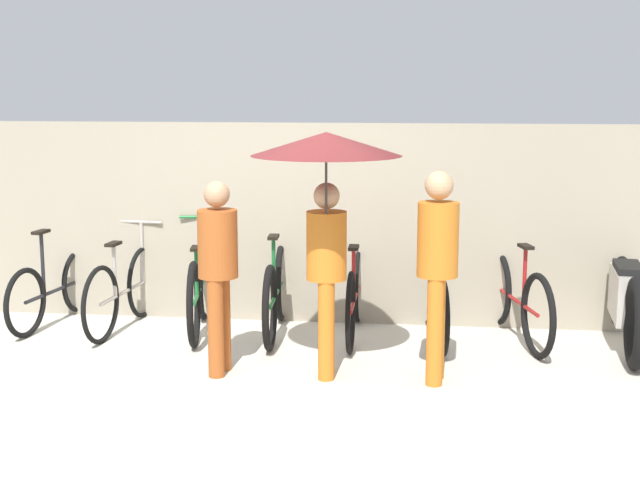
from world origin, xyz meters
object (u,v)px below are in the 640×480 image
at_px(parked_bicycle_3, 276,293).
at_px(parked_bicycle_6, 516,299).
at_px(pedestrian_center, 326,178).
at_px(pedestrian_leading, 218,263).
at_px(parked_bicycle_0, 54,289).
at_px(parked_bicycle_2, 199,290).
at_px(parked_bicycle_4, 355,296).
at_px(parked_bicycle_1, 123,291).
at_px(pedestrian_trailing, 437,260).
at_px(motorcycle, 626,299).
at_px(parked_bicycle_5, 435,301).

height_order(parked_bicycle_3, parked_bicycle_6, parked_bicycle_3).
bearing_deg(pedestrian_center, pedestrian_leading, -9.19).
bearing_deg(parked_bicycle_6, parked_bicycle_0, 75.69).
height_order(parked_bicycle_0, parked_bicycle_2, parked_bicycle_2).
xyz_separation_m(parked_bicycle_3, pedestrian_leading, (-0.26, -1.21, 0.52)).
bearing_deg(parked_bicycle_4, parked_bicycle_1, 89.89).
distance_m(pedestrian_leading, pedestrian_trailing, 1.74).
relative_size(parked_bicycle_3, pedestrian_center, 0.92).
bearing_deg(parked_bicycle_6, parked_bicycle_1, 77.35).
bearing_deg(parked_bicycle_0, motorcycle, -83.33).
bearing_deg(parked_bicycle_5, parked_bicycle_1, 83.75).
xyz_separation_m(pedestrian_center, motorcycle, (2.56, 1.26, -1.18)).
relative_size(parked_bicycle_3, pedestrian_trailing, 1.08).
bearing_deg(pedestrian_leading, parked_bicycle_3, -97.35).
xyz_separation_m(pedestrian_leading, pedestrian_center, (0.88, -0.07, 0.70)).
height_order(pedestrian_leading, pedestrian_trailing, pedestrian_trailing).
height_order(parked_bicycle_1, parked_bicycle_6, parked_bicycle_6).
bearing_deg(motorcycle, pedestrian_leading, 114.11).
distance_m(pedestrian_center, pedestrian_trailing, 1.07).
bearing_deg(parked_bicycle_2, pedestrian_leading, -167.42).
height_order(parked_bicycle_0, parked_bicycle_5, parked_bicycle_5).
xyz_separation_m(parked_bicycle_6, motorcycle, (0.96, -0.09, 0.04)).
distance_m(parked_bicycle_3, pedestrian_trailing, 2.00).
bearing_deg(pedestrian_center, parked_bicycle_6, -144.91).
bearing_deg(parked_bicycle_4, pedestrian_leading, 139.79).
relative_size(parked_bicycle_2, parked_bicycle_4, 0.97).
distance_m(parked_bicycle_6, pedestrian_trailing, 1.59).
bearing_deg(pedestrian_center, parked_bicycle_0, -30.63).
relative_size(parked_bicycle_4, parked_bicycle_6, 0.99).
height_order(parked_bicycle_5, pedestrian_trailing, pedestrian_trailing).
relative_size(parked_bicycle_2, pedestrian_center, 0.87).
height_order(parked_bicycle_0, pedestrian_leading, pedestrian_leading).
relative_size(parked_bicycle_5, parked_bicycle_6, 0.95).
relative_size(parked_bicycle_4, pedestrian_leading, 1.13).
bearing_deg(parked_bicycle_2, parked_bicycle_1, 81.11).
height_order(parked_bicycle_3, parked_bicycle_5, parked_bicycle_3).
bearing_deg(parked_bicycle_5, pedestrian_trailing, 173.38).
height_order(parked_bicycle_2, pedestrian_trailing, pedestrian_trailing).
height_order(parked_bicycle_4, pedestrian_leading, pedestrian_leading).
height_order(pedestrian_leading, pedestrian_center, pedestrian_center).
bearing_deg(parked_bicycle_4, parked_bicycle_0, 87.56).
bearing_deg(pedestrian_trailing, pedestrian_center, 9.76).
distance_m(parked_bicycle_3, parked_bicycle_4, 0.74).
bearing_deg(parked_bicycle_4, parked_bicycle_2, 90.02).
height_order(parked_bicycle_4, pedestrian_center, pedestrian_center).
relative_size(parked_bicycle_5, pedestrian_center, 0.87).
bearing_deg(parked_bicycle_6, parked_bicycle_3, 77.81).
relative_size(pedestrian_center, motorcycle, 0.93).
bearing_deg(parked_bicycle_5, parked_bicycle_2, 83.71).
distance_m(parked_bicycle_2, motorcycle, 3.92).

